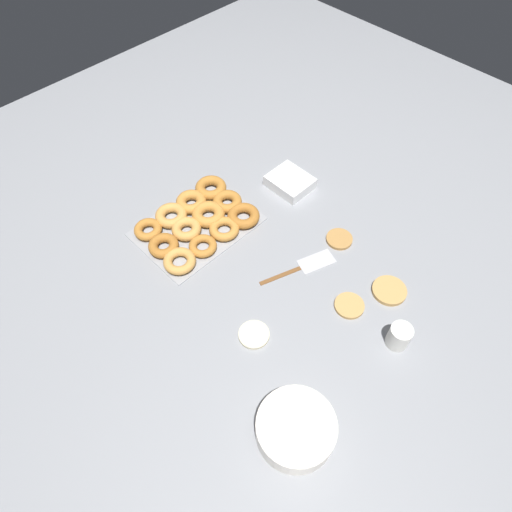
{
  "coord_description": "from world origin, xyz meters",
  "views": [
    {
      "loc": [
        0.64,
        0.49,
        1.2
      ],
      "look_at": [
        0.03,
        -0.13,
        0.04
      ],
      "focal_mm": 32.0,
      "sensor_mm": 36.0,
      "label": 1
    }
  ],
  "objects_px": {
    "pancake_0": "(349,306)",
    "batter_bowl": "(296,429)",
    "pancake_2": "(389,291)",
    "donut_tray": "(199,220)",
    "pancake_3": "(254,335)",
    "spatula": "(309,264)",
    "pancake_1": "(338,238)",
    "paper_cup": "(399,336)",
    "container_stack": "(290,182)"
  },
  "relations": [
    {
      "from": "donut_tray",
      "to": "pancake_1",
      "type": "bearing_deg",
      "value": 127.15
    },
    {
      "from": "donut_tray",
      "to": "container_stack",
      "type": "bearing_deg",
      "value": 165.34
    },
    {
      "from": "pancake_0",
      "to": "pancake_2",
      "type": "xyz_separation_m",
      "value": [
        -0.13,
        0.05,
        0.0
      ]
    },
    {
      "from": "spatula",
      "to": "paper_cup",
      "type": "bearing_deg",
      "value": -74.99
    },
    {
      "from": "pancake_1",
      "to": "container_stack",
      "type": "distance_m",
      "value": 0.3
    },
    {
      "from": "batter_bowl",
      "to": "spatula",
      "type": "relative_size",
      "value": 0.77
    },
    {
      "from": "pancake_1",
      "to": "batter_bowl",
      "type": "distance_m",
      "value": 0.66
    },
    {
      "from": "pancake_2",
      "to": "container_stack",
      "type": "height_order",
      "value": "container_stack"
    },
    {
      "from": "container_stack",
      "to": "paper_cup",
      "type": "xyz_separation_m",
      "value": [
        0.25,
        0.64,
        0.02
      ]
    },
    {
      "from": "pancake_0",
      "to": "pancake_3",
      "type": "distance_m",
      "value": 0.3
    },
    {
      "from": "donut_tray",
      "to": "spatula",
      "type": "height_order",
      "value": "donut_tray"
    },
    {
      "from": "pancake_1",
      "to": "spatula",
      "type": "relative_size",
      "value": 0.34
    },
    {
      "from": "pancake_2",
      "to": "spatula",
      "type": "distance_m",
      "value": 0.26
    },
    {
      "from": "pancake_0",
      "to": "pancake_2",
      "type": "distance_m",
      "value": 0.14
    },
    {
      "from": "pancake_0",
      "to": "donut_tray",
      "type": "height_order",
      "value": "donut_tray"
    },
    {
      "from": "pancake_2",
      "to": "pancake_3",
      "type": "height_order",
      "value": "pancake_2"
    },
    {
      "from": "donut_tray",
      "to": "spatula",
      "type": "bearing_deg",
      "value": 110.03
    },
    {
      "from": "pancake_1",
      "to": "spatula",
      "type": "bearing_deg",
      "value": -0.0
    },
    {
      "from": "batter_bowl",
      "to": "spatula",
      "type": "distance_m",
      "value": 0.53
    },
    {
      "from": "paper_cup",
      "to": "pancake_0",
      "type": "bearing_deg",
      "value": -89.34
    },
    {
      "from": "pancake_2",
      "to": "pancake_3",
      "type": "xyz_separation_m",
      "value": [
        0.4,
        -0.19,
        -0.0
      ]
    },
    {
      "from": "donut_tray",
      "to": "paper_cup",
      "type": "distance_m",
      "value": 0.75
    },
    {
      "from": "pancake_1",
      "to": "donut_tray",
      "type": "bearing_deg",
      "value": -52.85
    },
    {
      "from": "pancake_1",
      "to": "container_stack",
      "type": "xyz_separation_m",
      "value": [
        -0.07,
        -0.29,
        0.01
      ]
    },
    {
      "from": "donut_tray",
      "to": "pancake_0",
      "type": "bearing_deg",
      "value": 100.83
    },
    {
      "from": "batter_bowl",
      "to": "container_stack",
      "type": "height_order",
      "value": "batter_bowl"
    },
    {
      "from": "pancake_2",
      "to": "paper_cup",
      "type": "distance_m",
      "value": 0.17
    },
    {
      "from": "pancake_0",
      "to": "pancake_1",
      "type": "relative_size",
      "value": 1.03
    },
    {
      "from": "pancake_3",
      "to": "pancake_0",
      "type": "bearing_deg",
      "value": 153.95
    },
    {
      "from": "pancake_2",
      "to": "batter_bowl",
      "type": "relative_size",
      "value": 0.53
    },
    {
      "from": "pancake_0",
      "to": "spatula",
      "type": "distance_m",
      "value": 0.19
    },
    {
      "from": "container_stack",
      "to": "pancake_2",
      "type": "bearing_deg",
      "value": 77.15
    },
    {
      "from": "pancake_1",
      "to": "pancake_0",
      "type": "bearing_deg",
      "value": 46.4
    },
    {
      "from": "pancake_1",
      "to": "batter_bowl",
      "type": "relative_size",
      "value": 0.44
    },
    {
      "from": "donut_tray",
      "to": "paper_cup",
      "type": "xyz_separation_m",
      "value": [
        -0.11,
        0.74,
        0.02
      ]
    },
    {
      "from": "batter_bowl",
      "to": "donut_tray",
      "type": "bearing_deg",
      "value": -111.8
    },
    {
      "from": "batter_bowl",
      "to": "spatula",
      "type": "xyz_separation_m",
      "value": [
        -0.42,
        -0.32,
        -0.03
      ]
    },
    {
      "from": "batter_bowl",
      "to": "spatula",
      "type": "bearing_deg",
      "value": -142.46
    },
    {
      "from": "pancake_3",
      "to": "spatula",
      "type": "height_order",
      "value": "pancake_3"
    },
    {
      "from": "pancake_1",
      "to": "pancake_3",
      "type": "relative_size",
      "value": 0.98
    },
    {
      "from": "pancake_0",
      "to": "pancake_1",
      "type": "distance_m",
      "value": 0.26
    },
    {
      "from": "pancake_0",
      "to": "batter_bowl",
      "type": "distance_m",
      "value": 0.41
    },
    {
      "from": "pancake_3",
      "to": "donut_tray",
      "type": "distance_m",
      "value": 0.47
    },
    {
      "from": "pancake_3",
      "to": "container_stack",
      "type": "xyz_separation_m",
      "value": [
        -0.52,
        -0.34,
        0.02
      ]
    },
    {
      "from": "pancake_3",
      "to": "pancake_1",
      "type": "bearing_deg",
      "value": -173.03
    },
    {
      "from": "pancake_0",
      "to": "pancake_3",
      "type": "xyz_separation_m",
      "value": [
        0.27,
        -0.13,
        0.0
      ]
    },
    {
      "from": "pancake_0",
      "to": "pancake_1",
      "type": "height_order",
      "value": "same"
    },
    {
      "from": "pancake_3",
      "to": "spatula",
      "type": "relative_size",
      "value": 0.35
    },
    {
      "from": "pancake_0",
      "to": "paper_cup",
      "type": "distance_m",
      "value": 0.17
    },
    {
      "from": "pancake_0",
      "to": "container_stack",
      "type": "bearing_deg",
      "value": -117.71
    }
  ]
}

